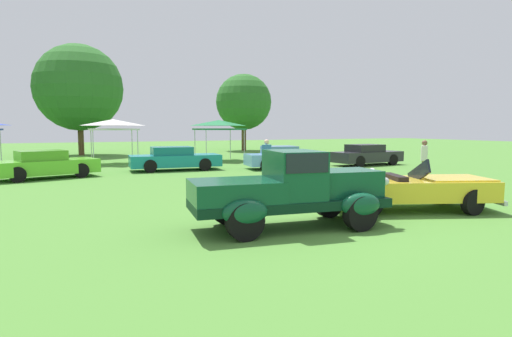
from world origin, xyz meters
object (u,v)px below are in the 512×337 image
spectator_near_truck (424,159)px  show_car_teal (175,159)px  spectator_between_cars (267,157)px  show_car_charcoal (367,155)px  neighbor_convertible (413,188)px  feature_pickup_truck (291,189)px  canopy_tent_center_field (113,124)px  show_car_lime (45,165)px  show_car_skyblue (282,158)px  canopy_tent_right_field (219,124)px

spectator_near_truck → show_car_teal: bearing=134.1°
spectator_between_cars → show_car_charcoal: bearing=21.5°
neighbor_convertible → spectator_between_cars: (-0.51, 8.03, 0.33)m
feature_pickup_truck → canopy_tent_center_field: canopy_tent_center_field is taller
spectator_between_cars → canopy_tent_center_field: (-5.40, 10.34, 1.51)m
canopy_tent_center_field → show_car_lime: bearing=-117.7°
show_car_skyblue → feature_pickup_truck: bearing=-116.8°
canopy_tent_center_field → spectator_between_cars: bearing=-62.4°
spectator_between_cars → canopy_tent_right_field: (1.23, 9.92, 1.51)m
show_car_lime → canopy_tent_center_field: 7.69m
show_car_skyblue → show_car_charcoal: (5.59, -0.14, 0.00)m
feature_pickup_truck → canopy_tent_center_field: bearing=95.9°
show_car_teal → feature_pickup_truck: bearing=-92.3°
show_car_teal → show_car_skyblue: bearing=-15.8°
show_car_teal → spectator_near_truck: spectator_near_truck is taller
neighbor_convertible → show_car_lime: (-9.39, 11.76, 0.02)m
show_car_skyblue → canopy_tent_center_field: canopy_tent_center_field is taller
feature_pickup_truck → show_car_lime: size_ratio=1.00×
canopy_tent_right_field → show_car_lime: bearing=-148.5°
show_car_lime → canopy_tent_right_field: size_ratio=1.56×
show_car_skyblue → show_car_charcoal: same height
show_car_lime → spectator_between_cars: 9.63m
show_car_teal → canopy_tent_center_field: (-2.47, 5.49, 1.82)m
show_car_lime → show_car_teal: size_ratio=0.96×
show_car_lime → canopy_tent_right_field: (10.10, 6.20, 1.82)m
neighbor_convertible → canopy_tent_center_field: (-5.92, 18.37, 1.84)m
feature_pickup_truck → show_car_skyblue: 13.20m
show_car_teal → show_car_skyblue: same height
feature_pickup_truck → canopy_tent_center_field: size_ratio=1.62×
neighbor_convertible → show_car_lime: bearing=128.6°
spectator_between_cars → canopy_tent_right_field: canopy_tent_right_field is taller
neighbor_convertible → show_car_skyblue: (1.98, 11.35, 0.02)m
spectator_near_truck → canopy_tent_right_field: (-4.14, 13.65, 1.51)m
show_car_teal → show_car_lime: bearing=-169.2°
feature_pickup_truck → show_car_lime: bearing=113.9°
feature_pickup_truck → show_car_charcoal: 16.40m
show_car_skyblue → show_car_teal: bearing=164.2°
show_car_skyblue → show_car_charcoal: bearing=-1.4°
feature_pickup_truck → show_car_skyblue: feature_pickup_truck is taller
show_car_teal → show_car_skyblue: 5.64m
show_car_lime → show_car_teal: bearing=10.8°
show_car_skyblue → neighbor_convertible: bearing=-99.9°
neighbor_convertible → canopy_tent_right_field: (0.72, 17.95, 1.84)m
show_car_lime → canopy_tent_center_field: canopy_tent_center_field is taller
canopy_tent_center_field → neighbor_convertible: bearing=-72.1°
show_car_teal → spectator_between_cars: (2.94, -4.85, 0.31)m
neighbor_convertible → canopy_tent_center_field: size_ratio=1.68×
feature_pickup_truck → show_car_teal: size_ratio=0.96×
show_car_charcoal → spectator_near_truck: 7.43m
show_car_teal → spectator_between_cars: bearing=-58.8°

